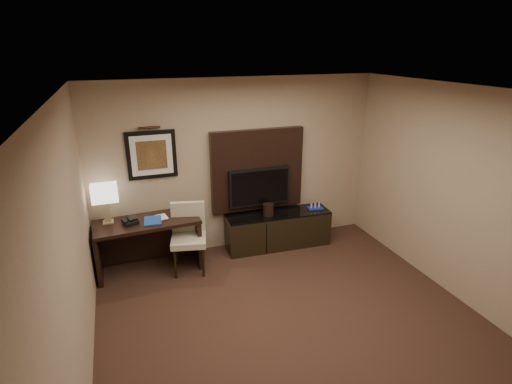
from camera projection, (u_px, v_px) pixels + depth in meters
name	position (u px, v px, depth m)	size (l,w,h in m)	color
floor	(305.00, 340.00, 4.51)	(4.50, 5.00, 0.01)	#351F17
ceiling	(318.00, 96.00, 3.57)	(4.50, 5.00, 0.01)	silver
wall_back	(238.00, 166.00, 6.25)	(4.50, 0.01, 2.70)	tan
wall_left	(69.00, 272.00, 3.34)	(0.01, 5.00, 2.70)	tan
wall_right	(480.00, 204.00, 4.75)	(0.01, 5.00, 2.70)	tan
desk	(149.00, 245.00, 5.81)	(1.46, 0.63, 0.78)	black
credenza	(278.00, 229.00, 6.53)	(1.69, 0.47, 0.58)	black
tv_wall_panel	(257.00, 170.00, 6.32)	(1.50, 0.12, 1.30)	black
tv	(259.00, 187.00, 6.32)	(1.00, 0.08, 0.60)	black
artwork	(152.00, 155.00, 5.72)	(0.70, 0.04, 0.70)	black
picture_light	(149.00, 128.00, 5.55)	(0.04, 0.04, 0.30)	#3F2014
desk_chair	(189.00, 239.00, 5.73)	(0.49, 0.56, 1.02)	beige
table_lamp	(106.00, 205.00, 5.53)	(0.32, 0.18, 0.53)	tan
desk_phone	(130.00, 221.00, 5.55)	(0.19, 0.17, 0.09)	black
blue_folder	(153.00, 221.00, 5.65)	(0.24, 0.32, 0.02)	#163E94
book	(155.00, 212.00, 5.69)	(0.16, 0.02, 0.21)	tan
water_bottle	(176.00, 210.00, 5.81)	(0.06, 0.06, 0.18)	silver
ice_bucket	(268.00, 210.00, 6.32)	(0.17, 0.17, 0.19)	black
minibar_tray	(315.00, 206.00, 6.59)	(0.25, 0.15, 0.09)	navy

